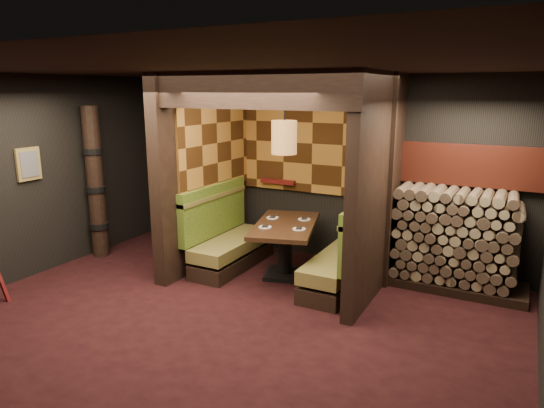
{
  "coord_description": "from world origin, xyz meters",
  "views": [
    {
      "loc": [
        2.93,
        -4.24,
        2.63
      ],
      "look_at": [
        0.0,
        1.3,
        1.15
      ],
      "focal_mm": 32.0,
      "sensor_mm": 36.0,
      "label": 1
    }
  ],
  "objects_px": {
    "dining_table": "(285,239)",
    "totem_column": "(96,184)",
    "firewood_stack": "(461,241)",
    "booth_bench_left": "(227,241)",
    "pendant_lamp": "(284,137)",
    "booth_bench_right": "(346,261)"
  },
  "relations": [
    {
      "from": "totem_column",
      "to": "booth_bench_right",
      "type": "bearing_deg",
      "value": 7.86
    },
    {
      "from": "booth_bench_right",
      "to": "dining_table",
      "type": "distance_m",
      "value": 0.93
    },
    {
      "from": "booth_bench_left",
      "to": "pendant_lamp",
      "type": "distance_m",
      "value": 1.88
    },
    {
      "from": "firewood_stack",
      "to": "totem_column",
      "type": "bearing_deg",
      "value": -166.81
    },
    {
      "from": "dining_table",
      "to": "totem_column",
      "type": "distance_m",
      "value": 3.18
    },
    {
      "from": "totem_column",
      "to": "dining_table",
      "type": "bearing_deg",
      "value": 10.63
    },
    {
      "from": "booth_bench_left",
      "to": "booth_bench_right",
      "type": "distance_m",
      "value": 1.89
    },
    {
      "from": "booth_bench_right",
      "to": "dining_table",
      "type": "xyz_separation_m",
      "value": [
        -0.92,
        0.02,
        0.15
      ]
    },
    {
      "from": "booth_bench_right",
      "to": "booth_bench_left",
      "type": "bearing_deg",
      "value": 180.0
    },
    {
      "from": "firewood_stack",
      "to": "dining_table",
      "type": "bearing_deg",
      "value": -163.44
    },
    {
      "from": "booth_bench_right",
      "to": "totem_column",
      "type": "relative_size",
      "value": 0.67
    },
    {
      "from": "totem_column",
      "to": "firewood_stack",
      "type": "bearing_deg",
      "value": 13.19
    },
    {
      "from": "dining_table",
      "to": "booth_bench_left",
      "type": "bearing_deg",
      "value": -178.54
    },
    {
      "from": "dining_table",
      "to": "firewood_stack",
      "type": "distance_m",
      "value": 2.37
    },
    {
      "from": "dining_table",
      "to": "firewood_stack",
      "type": "height_order",
      "value": "firewood_stack"
    },
    {
      "from": "booth_bench_left",
      "to": "pendant_lamp",
      "type": "height_order",
      "value": "pendant_lamp"
    },
    {
      "from": "totem_column",
      "to": "booth_bench_left",
      "type": "bearing_deg",
      "value": 14.75
    },
    {
      "from": "booth_bench_right",
      "to": "firewood_stack",
      "type": "bearing_deg",
      "value": 27.35
    },
    {
      "from": "booth_bench_left",
      "to": "totem_column",
      "type": "distance_m",
      "value": 2.3
    },
    {
      "from": "booth_bench_left",
      "to": "firewood_stack",
      "type": "bearing_deg",
      "value": 12.17
    },
    {
      "from": "pendant_lamp",
      "to": "totem_column",
      "type": "xyz_separation_m",
      "value": [
        -3.06,
        -0.52,
        -0.82
      ]
    },
    {
      "from": "dining_table",
      "to": "pendant_lamp",
      "type": "xyz_separation_m",
      "value": [
        0.0,
        -0.05,
        1.45
      ]
    }
  ]
}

